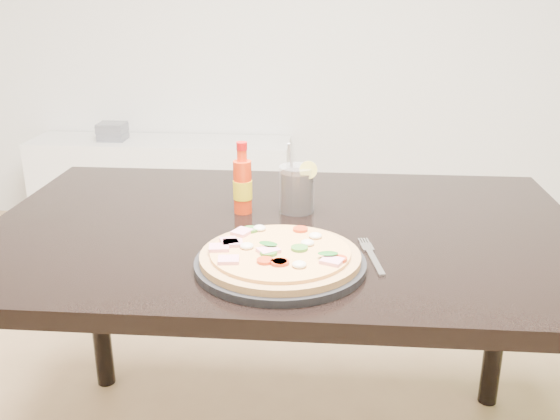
# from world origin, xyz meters

# --- Properties ---
(dining_table) EXTENTS (1.40, 0.90, 0.75)m
(dining_table) POSITION_xyz_m (0.01, 0.21, 0.67)
(dining_table) COLOR black
(dining_table) RESTS_ON ground
(plate) EXTENTS (0.34, 0.34, 0.02)m
(plate) POSITION_xyz_m (0.02, -0.02, 0.76)
(plate) COLOR black
(plate) RESTS_ON dining_table
(pizza) EXTENTS (0.32, 0.32, 0.03)m
(pizza) POSITION_xyz_m (0.02, -0.02, 0.78)
(pizza) COLOR tan
(pizza) RESTS_ON plate
(hot_sauce_bottle) EXTENTS (0.05, 0.05, 0.18)m
(hot_sauce_bottle) POSITION_xyz_m (-0.09, 0.29, 0.82)
(hot_sauce_bottle) COLOR red
(hot_sauce_bottle) RESTS_ON dining_table
(cola_cup) EXTENTS (0.10, 0.09, 0.18)m
(cola_cup) POSITION_xyz_m (0.04, 0.31, 0.81)
(cola_cup) COLOR black
(cola_cup) RESTS_ON dining_table
(fork) EXTENTS (0.05, 0.19, 0.00)m
(fork) POSITION_xyz_m (0.21, 0.05, 0.75)
(fork) COLOR silver
(fork) RESTS_ON dining_table
(media_console) EXTENTS (1.40, 0.34, 0.50)m
(media_console) POSITION_xyz_m (-0.80, 2.07, 0.25)
(media_console) COLOR white
(media_console) RESTS_ON ground
(cd_stack) EXTENTS (0.14, 0.12, 0.09)m
(cd_stack) POSITION_xyz_m (-1.05, 2.05, 0.55)
(cd_stack) COLOR slate
(cd_stack) RESTS_ON media_console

